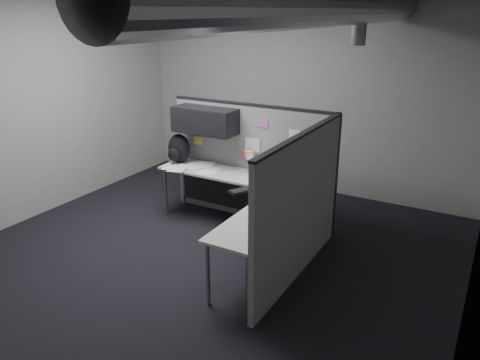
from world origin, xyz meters
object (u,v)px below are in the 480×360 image
Objects in this scene: keyboard at (246,190)px; desk at (245,193)px; monitor at (301,166)px; phone at (263,217)px; backpack at (179,149)px.

desk is at bearing 107.42° from keyboard.
phone is at bearing -77.03° from monitor.
desk is 10.39× the size of phone.
desk is at bearing -147.14° from monitor.
monitor reaches higher than desk.
monitor is 0.73m from keyboard.
phone is at bearing -13.09° from backpack.
desk is 0.78m from monitor.
backpack reaches higher than desk.
backpack is (-1.94, 1.15, 0.17)m from phone.
phone is at bearing -63.48° from keyboard.
monitor is 1.12m from phone.
monitor reaches higher than keyboard.
monitor is at bearing 28.19° from keyboard.
backpack is at bearing 156.69° from phone.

